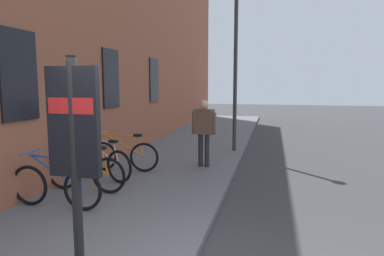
{
  "coord_description": "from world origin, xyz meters",
  "views": [
    {
      "loc": [
        -3.18,
        -0.89,
        2.24
      ],
      "look_at": [
        4.09,
        0.84,
        1.28
      ],
      "focal_mm": 31.89,
      "sensor_mm": 36.0,
      "label": 1
    }
  ],
  "objects_px": {
    "street_lamp": "(236,48)",
    "bicycle_end_of_row": "(85,172)",
    "bicycle_under_window": "(56,186)",
    "pedestrian_by_facade": "(204,126)",
    "bicycle_nearest_sign": "(102,162)",
    "bicycle_leaning_wall": "(124,156)",
    "transit_info_sign": "(74,137)"
  },
  "relations": [
    {
      "from": "bicycle_leaning_wall",
      "to": "transit_info_sign",
      "type": "relative_size",
      "value": 0.74
    },
    {
      "from": "bicycle_nearest_sign",
      "to": "street_lamp",
      "type": "relative_size",
      "value": 0.31
    },
    {
      "from": "bicycle_leaning_wall",
      "to": "bicycle_nearest_sign",
      "type": "bearing_deg",
      "value": 169.21
    },
    {
      "from": "bicycle_nearest_sign",
      "to": "street_lamp",
      "type": "xyz_separation_m",
      "value": [
        4.1,
        -2.5,
        2.85
      ]
    },
    {
      "from": "bicycle_nearest_sign",
      "to": "bicycle_leaning_wall",
      "type": "bearing_deg",
      "value": -10.79
    },
    {
      "from": "bicycle_nearest_sign",
      "to": "pedestrian_by_facade",
      "type": "bearing_deg",
      "value": -48.66
    },
    {
      "from": "bicycle_end_of_row",
      "to": "bicycle_leaning_wall",
      "type": "xyz_separation_m",
      "value": [
        1.66,
        -0.06,
        0.0
      ]
    },
    {
      "from": "bicycle_nearest_sign",
      "to": "bicycle_leaning_wall",
      "type": "distance_m",
      "value": 0.82
    },
    {
      "from": "bicycle_under_window",
      "to": "pedestrian_by_facade",
      "type": "bearing_deg",
      "value": -27.95
    },
    {
      "from": "bicycle_nearest_sign",
      "to": "street_lamp",
      "type": "bearing_deg",
      "value": -31.35
    },
    {
      "from": "bicycle_leaning_wall",
      "to": "transit_info_sign",
      "type": "bearing_deg",
      "value": -160.66
    },
    {
      "from": "bicycle_leaning_wall",
      "to": "pedestrian_by_facade",
      "type": "bearing_deg",
      "value": -62.88
    },
    {
      "from": "pedestrian_by_facade",
      "to": "bicycle_leaning_wall",
      "type": "bearing_deg",
      "value": 117.12
    },
    {
      "from": "bicycle_nearest_sign",
      "to": "street_lamp",
      "type": "height_order",
      "value": "street_lamp"
    },
    {
      "from": "bicycle_nearest_sign",
      "to": "transit_info_sign",
      "type": "distance_m",
      "value": 4.37
    },
    {
      "from": "bicycle_under_window",
      "to": "bicycle_leaning_wall",
      "type": "height_order",
      "value": "same"
    },
    {
      "from": "pedestrian_by_facade",
      "to": "bicycle_end_of_row",
      "type": "bearing_deg",
      "value": 144.01
    },
    {
      "from": "bicycle_end_of_row",
      "to": "street_lamp",
      "type": "bearing_deg",
      "value": -25.91
    },
    {
      "from": "transit_info_sign",
      "to": "street_lamp",
      "type": "xyz_separation_m",
      "value": [
        7.91,
        -0.73,
        1.64
      ]
    },
    {
      "from": "bicycle_leaning_wall",
      "to": "transit_info_sign",
      "type": "height_order",
      "value": "transit_info_sign"
    },
    {
      "from": "bicycle_end_of_row",
      "to": "street_lamp",
      "type": "distance_m",
      "value": 6.21
    },
    {
      "from": "bicycle_end_of_row",
      "to": "pedestrian_by_facade",
      "type": "bearing_deg",
      "value": -35.99
    },
    {
      "from": "bicycle_nearest_sign",
      "to": "bicycle_leaning_wall",
      "type": "relative_size",
      "value": 0.96
    },
    {
      "from": "bicycle_end_of_row",
      "to": "transit_info_sign",
      "type": "height_order",
      "value": "transit_info_sign"
    },
    {
      "from": "bicycle_under_window",
      "to": "bicycle_nearest_sign",
      "type": "bearing_deg",
      "value": 2.86
    },
    {
      "from": "bicycle_leaning_wall",
      "to": "bicycle_under_window",
      "type": "bearing_deg",
      "value": 178.63
    },
    {
      "from": "street_lamp",
      "to": "bicycle_end_of_row",
      "type": "bearing_deg",
      "value": 154.09
    },
    {
      "from": "bicycle_under_window",
      "to": "pedestrian_by_facade",
      "type": "height_order",
      "value": "pedestrian_by_facade"
    },
    {
      "from": "pedestrian_by_facade",
      "to": "transit_info_sign",
      "type": "bearing_deg",
      "value": 177.91
    },
    {
      "from": "bicycle_under_window",
      "to": "street_lamp",
      "type": "xyz_separation_m",
      "value": [
        5.91,
        -2.41,
        2.85
      ]
    },
    {
      "from": "transit_info_sign",
      "to": "pedestrian_by_facade",
      "type": "xyz_separation_m",
      "value": [
        5.54,
        -0.2,
        -0.54
      ]
    },
    {
      "from": "bicycle_under_window",
      "to": "pedestrian_by_facade",
      "type": "distance_m",
      "value": 4.07
    }
  ]
}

